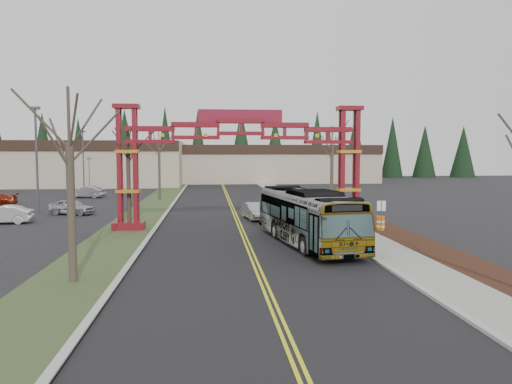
{
  "coord_description": "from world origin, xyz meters",
  "views": [
    {
      "loc": [
        -2.23,
        -17.96,
        5.46
      ],
      "look_at": [
        0.58,
        12.24,
        3.11
      ],
      "focal_mm": 35.0,
      "sensor_mm": 36.0,
      "label": 1
    }
  ],
  "objects": [
    {
      "name": "light_pole_near",
      "position": [
        -17.98,
        29.35,
        5.61
      ],
      "size": [
        0.84,
        0.42,
        9.7
      ],
      "color": "#3F3F44",
      "rests_on": "ground"
    },
    {
      "name": "curb_left",
      "position": [
        -6.15,
        25.0,
        0.07
      ],
      "size": [
        0.3,
        110.0,
        0.15
      ],
      "primitive_type": "cube",
      "color": "#ACACA7",
      "rests_on": "ground"
    },
    {
      "name": "lane_line_right",
      "position": [
        0.12,
        25.0,
        0.03
      ],
      "size": [
        0.12,
        100.0,
        0.01
      ],
      "primitive_type": "cube",
      "color": "yellow",
      "rests_on": "road"
    },
    {
      "name": "grass_median",
      "position": [
        -8.0,
        25.0,
        0.04
      ],
      "size": [
        4.0,
        110.0,
        0.08
      ],
      "primitive_type": "cube",
      "color": "#354824",
      "rests_on": "ground"
    },
    {
      "name": "conifer_treeline",
      "position": [
        0.25,
        92.0,
        6.49
      ],
      "size": [
        116.1,
        5.6,
        13.0
      ],
      "color": "black",
      "rests_on": "ground"
    },
    {
      "name": "sidewalk_right",
      "position": [
        7.6,
        25.0,
        0.08
      ],
      "size": [
        2.6,
        110.0,
        0.14
      ],
      "primitive_type": "cube",
      "color": "gray",
      "rests_on": "ground"
    },
    {
      "name": "retail_building_east",
      "position": [
        10.0,
        79.95,
        3.51
      ],
      "size": [
        38.0,
        20.3,
        7.0
      ],
      "color": "tan",
      "rests_on": "ground"
    },
    {
      "name": "retail_building_west",
      "position": [
        -30.0,
        71.96,
        3.76
      ],
      "size": [
        46.0,
        22.3,
        7.5
      ],
      "color": "tan",
      "rests_on": "ground"
    },
    {
      "name": "light_pole_far",
      "position": [
        -19.89,
        54.04,
        5.0
      ],
      "size": [
        0.75,
        0.37,
        8.64
      ],
      "color": "#3F3F44",
      "rests_on": "ground"
    },
    {
      "name": "bare_tree_median_near",
      "position": [
        -8.0,
        3.36,
        5.89
      ],
      "size": [
        3.46,
        3.46,
        8.21
      ],
      "color": "#382D26",
      "rests_on": "ground"
    },
    {
      "name": "silver_sedan",
      "position": [
        1.51,
        22.96,
        0.69
      ],
      "size": [
        2.15,
        4.39,
        1.38
      ],
      "primitive_type": "imported",
      "rotation": [
        0.0,
        0.0,
        0.17
      ],
      "color": "#A5A8AD",
      "rests_on": "ground"
    },
    {
      "name": "bare_tree_right_far",
      "position": [
        10.0,
        31.17,
        5.98
      ],
      "size": [
        3.33,
        3.33,
        8.22
      ],
      "color": "#382D26",
      "rests_on": "ground"
    },
    {
      "name": "gateway_arch",
      "position": [
        0.0,
        18.0,
        5.98
      ],
      "size": [
        18.2,
        1.6,
        8.9
      ],
      "color": "#5F0C13",
      "rests_on": "ground"
    },
    {
      "name": "landscape_strip",
      "position": [
        10.2,
        10.0,
        0.06
      ],
      "size": [
        2.6,
        50.0,
        0.12
      ],
      "primitive_type": "cube",
      "color": "black",
      "rests_on": "ground"
    },
    {
      "name": "parked_car_near_b",
      "position": [
        -18.29,
        22.16,
        0.71
      ],
      "size": [
        4.45,
        1.9,
        1.43
      ],
      "primitive_type": "imported",
      "rotation": [
        0.0,
        0.0,
        4.8
      ],
      "color": "silver",
      "rests_on": "ground"
    },
    {
      "name": "road",
      "position": [
        0.0,
        25.0,
        0.01
      ],
      "size": [
        12.0,
        110.0,
        0.02
      ],
      "primitive_type": "cube",
      "color": "black",
      "rests_on": "ground"
    },
    {
      "name": "parked_car_far_a",
      "position": [
        -17.33,
        45.0,
        0.72
      ],
      "size": [
        4.6,
        2.55,
        1.44
      ],
      "primitive_type": "imported",
      "rotation": [
        0.0,
        0.0,
        4.46
      ],
      "color": "#929299",
      "rests_on": "ground"
    },
    {
      "name": "bare_tree_median_far",
      "position": [
        -8.0,
        40.24,
        5.91
      ],
      "size": [
        2.93,
        2.93,
        7.89
      ],
      "color": "#382D26",
      "rests_on": "ground"
    },
    {
      "name": "parked_car_near_a",
      "position": [
        -14.53,
        27.66,
        0.69
      ],
      "size": [
        4.37,
        2.84,
        1.38
      ],
      "primitive_type": "imported",
      "rotation": [
        0.0,
        0.0,
        1.25
      ],
      "color": "#AAACB2",
      "rests_on": "ground"
    },
    {
      "name": "lane_line_left",
      "position": [
        -0.12,
        25.0,
        0.03
      ],
      "size": [
        0.12,
        100.0,
        0.01
      ],
      "primitive_type": "cube",
      "color": "yellow",
      "rests_on": "road"
    },
    {
      "name": "barrel_south",
      "position": [
        9.65,
        15.66,
        0.55
      ],
      "size": [
        0.59,
        0.59,
        1.09
      ],
      "color": "orange",
      "rests_on": "ground"
    },
    {
      "name": "transit_bus",
      "position": [
        3.56,
        11.26,
        1.67
      ],
      "size": [
        4.6,
        12.28,
        3.34
      ],
      "primitive_type": "imported",
      "rotation": [
        0.0,
        0.0,
        0.15
      ],
      "color": "#ADAFB5",
      "rests_on": "ground"
    },
    {
      "name": "barrel_mid",
      "position": [
        9.4,
        20.38,
        0.47
      ],
      "size": [
        0.51,
        0.51,
        0.94
      ],
      "color": "orange",
      "rests_on": "ground"
    },
    {
      "name": "curb_right",
      "position": [
        6.15,
        25.0,
        0.07
      ],
      "size": [
        0.3,
        110.0,
        0.15
      ],
      "primitive_type": "cube",
      "color": "#ACACA7",
      "rests_on": "ground"
    },
    {
      "name": "street_sign",
      "position": [
        8.84,
        13.24,
        1.73
      ],
      "size": [
        0.55,
        0.14,
        2.4
      ],
      "color": "#3F3F44",
      "rests_on": "ground"
    },
    {
      "name": "ground",
      "position": [
        0.0,
        0.0,
        0.0
      ],
      "size": [
        200.0,
        200.0,
        0.0
      ],
      "primitive_type": "plane",
      "color": "black",
      "rests_on": "ground"
    },
    {
      "name": "barrel_north",
      "position": [
        9.43,
        20.51,
        0.49
      ],
      "size": [
        0.53,
        0.53,
        0.98
      ],
      "color": "orange",
      "rests_on": "ground"
    },
    {
      "name": "bare_tree_median_mid",
      "position": [
        -8.0,
        18.27,
        5.57
      ],
      "size": [
        2.9,
        2.9,
        7.52
      ],
      "color": "#382D26",
      "rests_on": "ground"
    }
  ]
}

